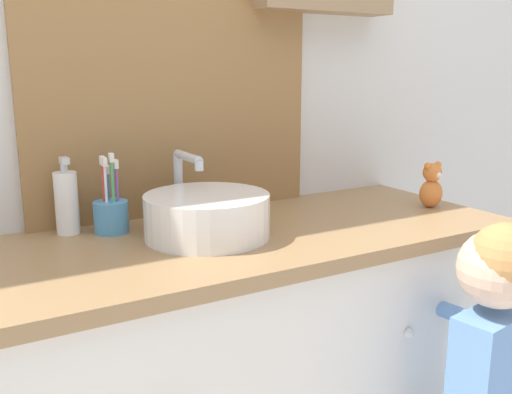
% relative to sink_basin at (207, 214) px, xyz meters
% --- Properties ---
extents(wall_back, '(3.20, 0.18, 2.50)m').
position_rel_sink_basin_xyz_m(wall_back, '(0.12, 0.29, 0.39)').
color(wall_back, silver).
rests_on(wall_back, ground_plane).
extents(vanity_counter, '(1.40, 0.56, 0.84)m').
position_rel_sink_basin_xyz_m(vanity_counter, '(0.10, -0.02, -0.47)').
color(vanity_counter, silver).
rests_on(vanity_counter, ground_plane).
extents(sink_basin, '(0.30, 0.36, 0.19)m').
position_rel_sink_basin_xyz_m(sink_basin, '(0.00, 0.00, 0.00)').
color(sink_basin, white).
rests_on(sink_basin, vanity_counter).
extents(toothbrush_holder, '(0.09, 0.09, 0.20)m').
position_rel_sink_basin_xyz_m(toothbrush_holder, '(-0.19, 0.15, -0.01)').
color(toothbrush_holder, '#4C93C6').
rests_on(toothbrush_holder, vanity_counter).
extents(soap_dispenser, '(0.06, 0.06, 0.19)m').
position_rel_sink_basin_xyz_m(soap_dispenser, '(-0.29, 0.19, 0.02)').
color(soap_dispenser, white).
rests_on(soap_dispenser, vanity_counter).
extents(child_figure, '(0.20, 0.45, 0.92)m').
position_rel_sink_basin_xyz_m(child_figure, '(0.49, -0.45, -0.31)').
color(child_figure, slate).
rests_on(child_figure, ground_plane).
extents(teddy_bear, '(0.07, 0.06, 0.13)m').
position_rel_sink_basin_xyz_m(teddy_bear, '(0.70, -0.06, 0.01)').
color(teddy_bear, orange).
rests_on(teddy_bear, vanity_counter).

